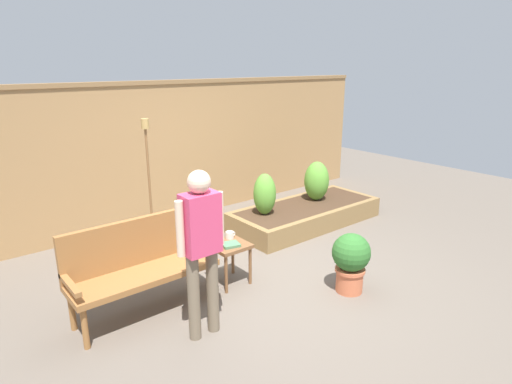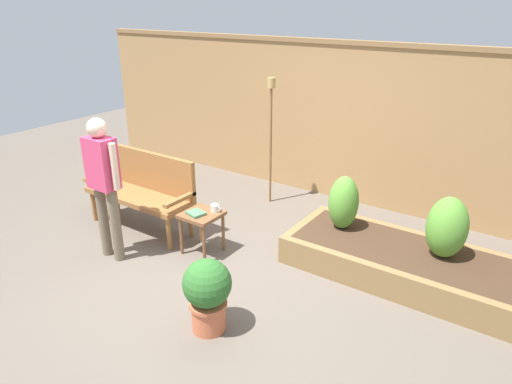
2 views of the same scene
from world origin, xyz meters
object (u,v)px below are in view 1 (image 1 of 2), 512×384
object	(u,v)px
shrub_near_bench	(265,194)
person_by_bench	(201,240)
shrub_far_corner	(317,181)
side_table	(229,250)
potted_boxwood	(351,259)
book_on_table	(231,245)
cup_on_table	(230,235)
tiki_torch	(148,160)
garden_bench	(140,260)

from	to	relation	value
shrub_near_bench	person_by_bench	bearing A→B (deg)	-142.86
shrub_far_corner	person_by_bench	world-z (taller)	person_by_bench
side_table	shrub_far_corner	world-z (taller)	shrub_far_corner
side_table	shrub_far_corner	distance (m)	2.51
side_table	shrub_near_bench	size ratio (longest dim) A/B	0.80
potted_boxwood	shrub_near_bench	distance (m)	1.91
shrub_near_bench	shrub_far_corner	distance (m)	1.08
side_table	book_on_table	xyz separation A→B (m)	(-0.02, -0.06, 0.10)
cup_on_table	person_by_bench	bearing A→B (deg)	-138.01
cup_on_table	tiki_torch	world-z (taller)	tiki_torch
side_table	garden_bench	bearing A→B (deg)	174.03
potted_boxwood	shrub_near_bench	bearing A→B (deg)	79.08
shrub_near_bench	side_table	bearing A→B (deg)	-145.01
potted_boxwood	person_by_bench	distance (m)	1.78
garden_bench	potted_boxwood	world-z (taller)	garden_bench
book_on_table	side_table	bearing A→B (deg)	83.44
potted_boxwood	shrub_far_corner	size ratio (longest dim) A/B	1.07
garden_bench	book_on_table	size ratio (longest dim) A/B	7.83
shrub_near_bench	person_by_bench	size ratio (longest dim) A/B	0.39
garden_bench	shrub_near_bench	bearing A→B (deg)	18.94
garden_bench	person_by_bench	distance (m)	0.88
garden_bench	side_table	world-z (taller)	garden_bench
side_table	book_on_table	size ratio (longest dim) A/B	2.61
shrub_near_bench	person_by_bench	xyz separation A→B (m)	(-2.01, -1.53, 0.33)
shrub_far_corner	garden_bench	bearing A→B (deg)	-166.89
book_on_table	shrub_far_corner	distance (m)	2.55
side_table	cup_on_table	bearing A→B (deg)	51.43
shrub_near_bench	shrub_far_corner	size ratio (longest dim) A/B	0.97
book_on_table	shrub_far_corner	world-z (taller)	shrub_far_corner
tiki_torch	shrub_far_corner	bearing A→B (deg)	-16.31
side_table	tiki_torch	size ratio (longest dim) A/B	0.28
person_by_bench	shrub_far_corner	bearing A→B (deg)	26.27
side_table	cup_on_table	world-z (taller)	cup_on_table
person_by_bench	tiki_torch	bearing A→B (deg)	75.11
book_on_table	shrub_near_bench	bearing A→B (deg)	50.73
garden_bench	tiki_torch	distance (m)	1.85
shrub_far_corner	potted_boxwood	bearing A→B (deg)	-127.61
garden_bench	shrub_near_bench	world-z (taller)	garden_bench
garden_bench	potted_boxwood	bearing A→B (deg)	-29.47
garden_bench	cup_on_table	xyz separation A→B (m)	(1.11, 0.02, -0.02)
cup_on_table	shrub_near_bench	world-z (taller)	shrub_near_bench
cup_on_table	shrub_far_corner	size ratio (longest dim) A/B	0.20
potted_boxwood	shrub_far_corner	distance (m)	2.36
garden_bench	tiki_torch	world-z (taller)	tiki_torch
book_on_table	tiki_torch	distance (m)	1.81
garden_bench	side_table	xyz separation A→B (m)	(1.01, -0.11, -0.15)
tiki_torch	cup_on_table	bearing A→B (deg)	-80.65
side_table	person_by_bench	distance (m)	1.12
garden_bench	shrub_far_corner	bearing A→B (deg)	13.11
garden_bench	book_on_table	bearing A→B (deg)	-9.51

